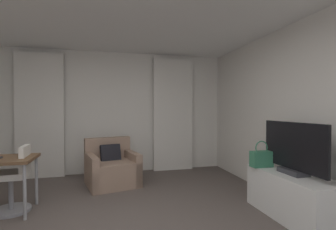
{
  "coord_description": "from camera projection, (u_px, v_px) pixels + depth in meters",
  "views": [
    {
      "loc": [
        -0.07,
        -2.49,
        1.38
      ],
      "look_at": [
        0.88,
        1.39,
        1.28
      ],
      "focal_mm": 26.49,
      "sensor_mm": 36.0,
      "label": 1
    }
  ],
  "objects": [
    {
      "name": "handbag_primary",
      "position": [
        261.0,
        158.0,
        3.48
      ],
      "size": [
        0.3,
        0.14,
        0.37
      ],
      "color": "#387F5B",
      "rests_on": "tv_console"
    },
    {
      "name": "desk_chair",
      "position": [
        14.0,
        182.0,
        3.32
      ],
      "size": [
        0.48,
        0.48,
        0.88
      ],
      "color": "gray",
      "rests_on": "ground"
    },
    {
      "name": "tv_flatscreen",
      "position": [
        293.0,
        150.0,
        3.1
      ],
      "size": [
        0.2,
        1.04,
        0.65
      ],
      "color": "#333338",
      "rests_on": "tv_console"
    },
    {
      "name": "tv_console",
      "position": [
        293.0,
        196.0,
        3.11
      ],
      "size": [
        0.52,
        1.24,
        0.56
      ],
      "color": "white",
      "rests_on": "ground"
    },
    {
      "name": "wall_window",
      "position": [
        111.0,
        112.0,
        5.38
      ],
      "size": [
        5.12,
        0.06,
        2.6
      ],
      "color": "silver",
      "rests_on": "ground"
    },
    {
      "name": "wall_right",
      "position": [
        325.0,
        115.0,
        3.04
      ],
      "size": [
        0.06,
        6.12,
        2.6
      ],
      "color": "silver",
      "rests_on": "ground"
    },
    {
      "name": "curtain_right_panel",
      "position": [
        173.0,
        115.0,
        5.58
      ],
      "size": [
        0.9,
        0.06,
        2.5
      ],
      "color": "silver",
      "rests_on": "ground"
    },
    {
      "name": "armchair",
      "position": [
        112.0,
        169.0,
        4.49
      ],
      "size": [
        1.02,
        0.99,
        0.83
      ],
      "color": "#997A66",
      "rests_on": "ground"
    },
    {
      "name": "curtain_left_panel",
      "position": [
        40.0,
        115.0,
        4.93
      ],
      "size": [
        0.9,
        0.06,
        2.5
      ],
      "color": "silver",
      "rests_on": "ground"
    }
  ]
}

